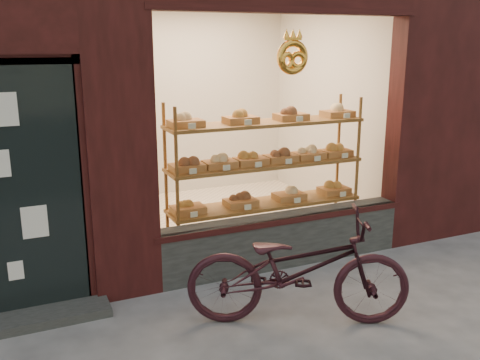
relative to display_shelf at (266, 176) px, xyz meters
name	(u,v)px	position (x,y,z in m)	size (l,w,h in m)	color
display_shelf	(266,176)	(0.00, 0.00, 0.00)	(2.20, 0.45, 1.70)	brown
bicycle	(298,269)	(-0.47, -1.54, -0.39)	(0.64, 1.84, 0.96)	black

